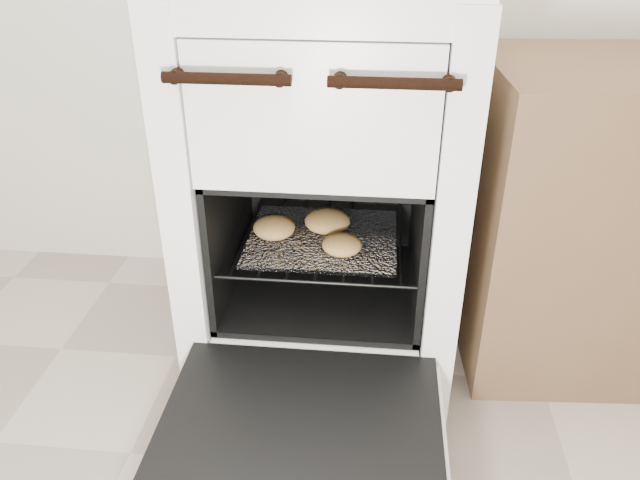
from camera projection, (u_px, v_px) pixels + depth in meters
The scene contains 6 objects.
stove at pixel (326, 192), 1.57m from camera, with size 0.63×0.71×0.97m.
oven_door at pixel (301, 426), 1.23m from camera, with size 0.57×0.44×0.04m.
oven_rack at pixel (323, 236), 1.55m from camera, with size 0.46×0.44×0.01m.
foil_sheet at pixel (323, 238), 1.53m from camera, with size 0.36×0.32×0.01m, color white.
baked_rolls at pixel (313, 228), 1.51m from camera, with size 0.29×0.22×0.05m.
counter at pixel (625, 217), 1.62m from camera, with size 0.79×0.53×0.79m, color brown.
Camera 1 is at (0.21, -0.28, 1.13)m, focal length 35.00 mm.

